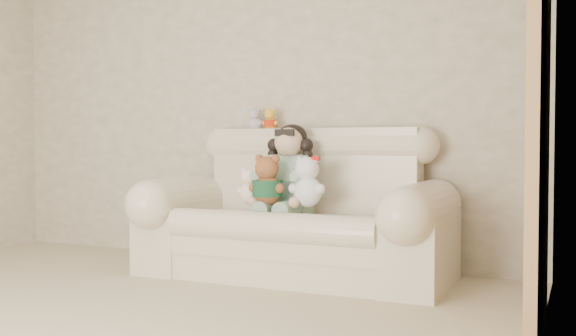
{
  "coord_description": "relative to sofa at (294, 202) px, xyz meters",
  "views": [
    {
      "loc": [
        2.42,
        -2.07,
        0.9
      ],
      "look_at": [
        0.62,
        1.9,
        0.75
      ],
      "focal_mm": 40.7,
      "sensor_mm": 36.0,
      "label": 1
    }
  ],
  "objects": [
    {
      "name": "wall_back",
      "position": [
        -0.62,
        0.5,
        0.78
      ],
      "size": [
        4.5,
        0.0,
        4.5
      ],
      "primitive_type": "plane",
      "rotation": [
        1.57,
        0.0,
        0.0
      ],
      "color": "beige",
      "rests_on": "ground"
    },
    {
      "name": "wall_right",
      "position": [
        1.63,
        -2.0,
        0.78
      ],
      "size": [
        0.0,
        5.0,
        5.0
      ],
      "primitive_type": "plane",
      "rotation": [
        1.57,
        0.0,
        -1.57
      ],
      "color": "beige",
      "rests_on": "ground"
    },
    {
      "name": "sofa",
      "position": [
        0.0,
        0.0,
        0.0
      ],
      "size": [
        2.1,
        0.95,
        1.03
      ],
      "primitive_type": null,
      "color": "beige",
      "rests_on": "floor"
    },
    {
      "name": "door_panel",
      "position": [
        1.6,
        -0.6,
        0.54
      ],
      "size": [
        0.06,
        0.9,
        2.1
      ],
      "primitive_type": "cube",
      "color": "tan",
      "rests_on": "floor"
    },
    {
      "name": "seated_child",
      "position": [
        -0.07,
        0.08,
        0.23
      ],
      "size": [
        0.4,
        0.48,
        0.64
      ],
      "primitive_type": null,
      "rotation": [
        0.0,
        0.0,
        0.03
      ],
      "color": "#297245",
      "rests_on": "sofa"
    },
    {
      "name": "brown_teddy",
      "position": [
        -0.13,
        -0.16,
        0.19
      ],
      "size": [
        0.31,
        0.27,
        0.4
      ],
      "primitive_type": null,
      "rotation": [
        0.0,
        0.0,
        -0.31
      ],
      "color": "brown",
      "rests_on": "sofa"
    },
    {
      "name": "white_cat",
      "position": [
        0.15,
        -0.11,
        0.18
      ],
      "size": [
        0.29,
        0.25,
        0.4
      ],
      "primitive_type": null,
      "rotation": [
        0.0,
        0.0,
        -0.22
      ],
      "color": "white",
      "rests_on": "sofa"
    },
    {
      "name": "cream_teddy",
      "position": [
        -0.28,
        -0.11,
        0.13
      ],
      "size": [
        0.2,
        0.16,
        0.3
      ],
      "primitive_type": null,
      "rotation": [
        0.0,
        0.0,
        -0.09
      ],
      "color": "white",
      "rests_on": "sofa"
    },
    {
      "name": "yellow_mini_bear",
      "position": [
        -0.35,
        0.36,
        0.59
      ],
      "size": [
        0.13,
        0.1,
        0.2
      ],
      "primitive_type": null,
      "rotation": [
        0.0,
        0.0,
        0.04
      ],
      "color": "#FFB235",
      "rests_on": "sofa"
    },
    {
      "name": "grey_mini_plush",
      "position": [
        -0.49,
        0.37,
        0.6
      ],
      "size": [
        0.14,
        0.11,
        0.21
      ],
      "primitive_type": null,
      "rotation": [
        0.0,
        0.0,
        0.09
      ],
      "color": "silver",
      "rests_on": "sofa"
    }
  ]
}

